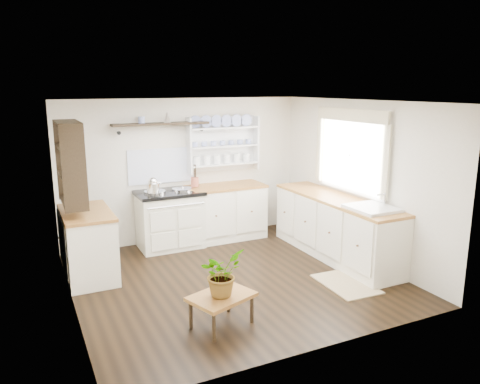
% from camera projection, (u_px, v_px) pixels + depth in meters
% --- Properties ---
extents(floor, '(4.00, 3.80, 0.01)m').
position_uv_depth(floor, '(234.00, 278.00, 6.19)').
color(floor, black).
rests_on(floor, ground).
extents(wall_back, '(4.00, 0.02, 2.30)m').
position_uv_depth(wall_back, '(184.00, 170.00, 7.60)').
color(wall_back, beige).
rests_on(wall_back, ground).
extents(wall_right, '(0.02, 3.80, 2.30)m').
position_uv_depth(wall_right, '(359.00, 180.00, 6.78)').
color(wall_right, beige).
rests_on(wall_right, ground).
extents(wall_left, '(0.02, 3.80, 2.30)m').
position_uv_depth(wall_left, '(67.00, 212.00, 5.09)').
color(wall_left, beige).
rests_on(wall_left, ground).
extents(ceiling, '(4.00, 3.80, 0.01)m').
position_uv_depth(ceiling, '(233.00, 102.00, 5.68)').
color(ceiling, white).
rests_on(ceiling, wall_back).
extents(window, '(0.08, 1.55, 1.22)m').
position_uv_depth(window, '(351.00, 151.00, 6.79)').
color(window, white).
rests_on(window, wall_right).
extents(aga_cooker, '(1.00, 0.70, 0.93)m').
position_uv_depth(aga_cooker, '(170.00, 219.00, 7.31)').
color(aga_cooker, white).
rests_on(aga_cooker, floor).
extents(back_cabinets, '(1.27, 0.63, 0.90)m').
position_uv_depth(back_cabinets, '(226.00, 211.00, 7.74)').
color(back_cabinets, white).
rests_on(back_cabinets, floor).
extents(right_cabinets, '(0.62, 2.43, 0.90)m').
position_uv_depth(right_cabinets, '(335.00, 227.00, 6.89)').
color(right_cabinets, white).
rests_on(right_cabinets, floor).
extents(belfast_sink, '(0.55, 0.60, 0.45)m').
position_uv_depth(belfast_sink, '(371.00, 217.00, 6.15)').
color(belfast_sink, white).
rests_on(belfast_sink, right_cabinets).
extents(left_cabinets, '(0.62, 1.13, 0.90)m').
position_uv_depth(left_cabinets, '(88.00, 243.00, 6.16)').
color(left_cabinets, white).
rests_on(left_cabinets, floor).
extents(plate_rack, '(1.20, 0.22, 0.90)m').
position_uv_depth(plate_rack, '(222.00, 143.00, 7.75)').
color(plate_rack, white).
rests_on(plate_rack, wall_back).
extents(high_shelf, '(1.50, 0.29, 0.16)m').
position_uv_depth(high_shelf, '(161.00, 125.00, 7.16)').
color(high_shelf, black).
rests_on(high_shelf, wall_back).
extents(left_shelving, '(0.28, 0.80, 1.05)m').
position_uv_depth(left_shelving, '(70.00, 162.00, 5.86)').
color(left_shelving, black).
rests_on(left_shelving, wall_left).
extents(kettle, '(0.18, 0.18, 0.22)m').
position_uv_depth(kettle, '(153.00, 185.00, 6.95)').
color(kettle, silver).
rests_on(kettle, aga_cooker).
extents(utensil_crock, '(0.12, 0.12, 0.15)m').
position_uv_depth(utensil_crock, '(195.00, 182.00, 7.48)').
color(utensil_crock, '#A9523E').
rests_on(utensil_crock, back_cabinets).
extents(center_table, '(0.76, 0.65, 0.35)m').
position_uv_depth(center_table, '(222.00, 299.00, 4.90)').
color(center_table, brown).
rests_on(center_table, floor).
extents(potted_plant, '(0.57, 0.55, 0.49)m').
position_uv_depth(potted_plant, '(221.00, 273.00, 4.83)').
color(potted_plant, '#3F7233').
rests_on(potted_plant, center_table).
extents(floor_rug, '(0.58, 0.87, 0.02)m').
position_uv_depth(floor_rug, '(346.00, 284.00, 5.99)').
color(floor_rug, '#8B7F51').
rests_on(floor_rug, floor).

